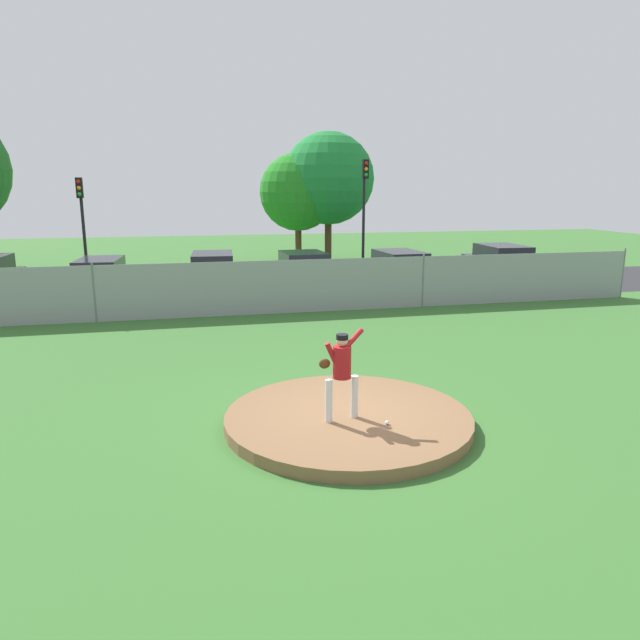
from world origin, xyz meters
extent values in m
plane|color=#386B2D|center=(0.00, 6.00, 0.00)|extent=(80.00, 80.00, 0.00)
cube|color=#2B2B2D|center=(0.00, 14.50, 0.00)|extent=(44.00, 7.00, 0.01)
cylinder|color=brown|center=(0.00, 0.00, 0.11)|extent=(4.50, 4.50, 0.22)
cylinder|color=silver|center=(-0.44, -0.30, 0.60)|extent=(0.13, 0.13, 0.77)
cylinder|color=silver|center=(0.06, -0.19, 0.60)|extent=(0.13, 0.13, 0.77)
cylinder|color=maroon|center=(-0.19, -0.24, 1.28)|extent=(0.32, 0.32, 0.57)
cylinder|color=maroon|center=(-0.01, -0.24, 1.66)|extent=(0.45, 0.18, 0.42)
cylinder|color=maroon|center=(-0.37, -0.24, 1.43)|extent=(0.29, 0.15, 0.46)
ellipsoid|color=#4C2D14|center=(-0.49, -0.19, 1.26)|extent=(0.20, 0.12, 0.18)
sphere|color=tan|center=(-0.19, -0.24, 1.66)|extent=(0.20, 0.20, 0.20)
cylinder|color=black|center=(-0.19, -0.24, 1.73)|extent=(0.21, 0.21, 0.09)
sphere|color=white|center=(0.52, -0.66, 0.25)|extent=(0.07, 0.07, 0.07)
cube|color=gray|center=(0.00, 10.00, 0.92)|extent=(28.23, 0.03, 1.85)
cylinder|color=slate|center=(-5.65, 10.00, 0.97)|extent=(0.07, 0.07, 1.95)
cylinder|color=slate|center=(5.65, 10.00, 0.97)|extent=(0.07, 0.07, 1.95)
cylinder|color=slate|center=(14.11, 10.00, 0.97)|extent=(0.07, 0.07, 1.95)
cube|color=#161E4C|center=(6.37, 14.30, 0.64)|extent=(2.06, 4.84, 0.65)
cube|color=black|center=(6.37, 14.30, 1.28)|extent=(1.82, 2.70, 0.62)
cylinder|color=black|center=(6.31, 15.78, 0.32)|extent=(1.93, 0.73, 0.64)
cylinder|color=black|center=(6.44, 12.83, 0.32)|extent=(1.93, 0.73, 0.64)
cube|color=slate|center=(-1.67, 14.18, 0.67)|extent=(2.03, 4.70, 0.71)
cube|color=black|center=(-1.67, 14.18, 1.37)|extent=(1.76, 2.63, 0.68)
cylinder|color=black|center=(-1.58, 15.61, 0.32)|extent=(1.83, 0.75, 0.64)
cylinder|color=black|center=(-1.76, 12.76, 0.32)|extent=(1.83, 0.75, 0.64)
cube|color=tan|center=(-6.04, 14.62, 0.64)|extent=(2.03, 4.84, 0.65)
cube|color=black|center=(-6.04, 14.62, 1.26)|extent=(1.75, 2.70, 0.58)
cylinder|color=black|center=(-5.94, 16.09, 0.32)|extent=(1.81, 0.76, 0.64)
cylinder|color=black|center=(-6.14, 13.16, 0.32)|extent=(1.81, 0.76, 0.64)
cube|color=#232328|center=(11.45, 14.53, 0.71)|extent=(2.13, 4.86, 0.77)
cube|color=black|center=(11.45, 14.53, 1.41)|extent=(1.87, 2.71, 0.62)
cylinder|color=black|center=(11.52, 16.01, 0.32)|extent=(1.98, 0.74, 0.64)
cylinder|color=black|center=(11.37, 13.05, 0.32)|extent=(1.98, 0.74, 0.64)
cube|color=#B7BABF|center=(2.05, 14.11, 0.69)|extent=(2.00, 4.07, 0.74)
cube|color=black|center=(2.05, 14.11, 1.36)|extent=(1.79, 2.26, 0.60)
cylinder|color=black|center=(2.01, 15.35, 0.32)|extent=(1.94, 0.71, 0.64)
cylinder|color=black|center=(2.10, 12.87, 0.32)|extent=(1.94, 0.71, 0.64)
cone|color=orange|center=(7.93, 14.53, 0.28)|extent=(0.32, 0.32, 0.55)
cube|color=black|center=(7.93, 14.53, 0.02)|extent=(0.40, 0.40, 0.03)
cylinder|color=black|center=(-7.17, 18.94, 2.36)|extent=(0.14, 0.14, 4.72)
cube|color=black|center=(-7.17, 18.76, 4.27)|extent=(0.28, 0.24, 0.90)
sphere|color=red|center=(-7.17, 18.64, 4.54)|extent=(0.18, 0.18, 0.18)
sphere|color=orange|center=(-7.17, 18.64, 4.27)|extent=(0.18, 0.18, 0.18)
sphere|color=green|center=(-7.17, 18.64, 4.00)|extent=(0.18, 0.18, 0.18)
cylinder|color=black|center=(5.95, 18.34, 2.80)|extent=(0.14, 0.14, 5.61)
cube|color=black|center=(5.95, 18.16, 5.16)|extent=(0.28, 0.24, 0.90)
sphere|color=red|center=(5.95, 18.04, 5.43)|extent=(0.18, 0.18, 0.18)
sphere|color=orange|center=(5.95, 18.04, 5.16)|extent=(0.18, 0.18, 0.18)
sphere|color=green|center=(5.95, 18.04, 4.89)|extent=(0.18, 0.18, 0.18)
cylinder|color=#4C331E|center=(3.72, 23.79, 1.26)|extent=(0.36, 0.36, 2.51)
sphere|color=#228120|center=(3.72, 23.79, 4.05)|extent=(4.39, 4.39, 4.39)
cylinder|color=#4C331E|center=(5.43, 23.52, 1.49)|extent=(0.39, 0.39, 2.98)
sphere|color=#1C7C32|center=(5.43, 23.52, 4.80)|extent=(5.20, 5.20, 5.20)
camera|label=1|loc=(-2.77, -9.65, 4.21)|focal=32.83mm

